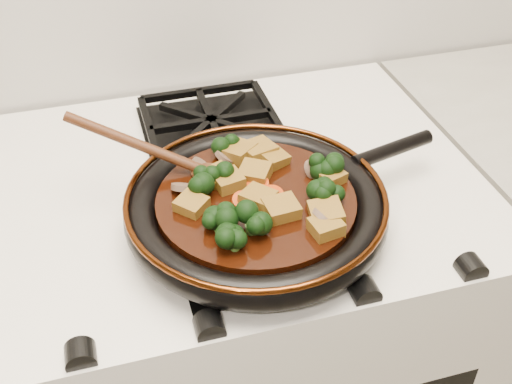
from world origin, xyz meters
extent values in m
cube|color=white|center=(0.00, 1.69, 0.45)|extent=(0.76, 0.60, 0.90)
cylinder|color=black|center=(0.00, 1.56, 0.93)|extent=(0.33, 0.33, 0.01)
torus|color=black|center=(0.00, 1.56, 0.94)|extent=(0.36, 0.36, 0.04)
torus|color=#4E220B|center=(0.00, 1.56, 0.96)|extent=(0.36, 0.36, 0.01)
cylinder|color=black|center=(0.23, 1.62, 0.96)|extent=(0.14, 0.06, 0.02)
cylinder|color=black|center=(0.00, 1.56, 0.95)|extent=(0.27, 0.27, 0.02)
cube|color=brown|center=(0.01, 1.61, 0.97)|extent=(0.06, 0.06, 0.03)
cube|color=brown|center=(0.05, 1.63, 0.97)|extent=(0.05, 0.05, 0.03)
cube|color=brown|center=(0.02, 1.52, 0.97)|extent=(0.05, 0.04, 0.03)
cube|color=brown|center=(0.00, 1.55, 0.97)|extent=(0.06, 0.06, 0.02)
cube|color=brown|center=(-0.03, 1.60, 0.97)|extent=(0.04, 0.05, 0.02)
cube|color=brown|center=(-0.04, 1.62, 0.97)|extent=(0.05, 0.05, 0.03)
cube|color=brown|center=(0.07, 1.47, 0.97)|extent=(0.04, 0.04, 0.02)
cube|color=brown|center=(-0.09, 1.57, 0.97)|extent=(0.05, 0.05, 0.02)
cube|color=brown|center=(0.11, 1.57, 0.97)|extent=(0.04, 0.04, 0.02)
cube|color=brown|center=(0.03, 1.66, 0.97)|extent=(0.06, 0.06, 0.03)
cube|color=brown|center=(0.00, 1.66, 0.97)|extent=(0.06, 0.06, 0.03)
cube|color=brown|center=(0.08, 1.50, 0.97)|extent=(0.05, 0.05, 0.03)
cylinder|color=#BC3005|center=(-0.05, 1.62, 0.96)|extent=(0.03, 0.03, 0.02)
cylinder|color=#BC3005|center=(0.01, 1.59, 0.96)|extent=(0.03, 0.03, 0.02)
cylinder|color=#BC3005|center=(-0.02, 1.56, 0.96)|extent=(0.03, 0.03, 0.02)
cylinder|color=#BC3005|center=(0.02, 1.56, 0.96)|extent=(0.03, 0.03, 0.01)
cylinder|color=brown|center=(-0.01, 1.66, 0.97)|extent=(0.04, 0.04, 0.03)
cylinder|color=brown|center=(0.07, 1.49, 0.97)|extent=(0.04, 0.04, 0.03)
cylinder|color=brown|center=(0.10, 1.60, 0.97)|extent=(0.04, 0.04, 0.03)
cylinder|color=brown|center=(-0.05, 1.65, 0.97)|extent=(0.03, 0.03, 0.03)
cylinder|color=brown|center=(-0.09, 1.61, 0.97)|extent=(0.05, 0.05, 0.02)
ellipsoid|color=#44210E|center=(-0.05, 1.63, 0.96)|extent=(0.07, 0.06, 0.02)
cylinder|color=#44210E|center=(-0.14, 1.68, 1.00)|extent=(0.02, 0.02, 0.21)
camera|label=1|loc=(-0.18, 0.92, 1.50)|focal=45.00mm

